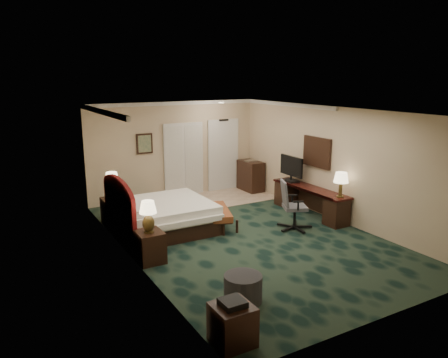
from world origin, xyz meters
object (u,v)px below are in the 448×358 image
side_table (232,325)px  ottoman (243,288)px  lamp_near (148,217)px  desk (310,201)px  nightstand_near (150,247)px  tv (291,169)px  desk_chair (295,205)px  lamp_far (112,186)px  bed_bench (218,218)px  nightstand_far (114,211)px  minibar (251,176)px  bed (164,216)px

side_table → ottoman: bearing=51.1°
lamp_near → ottoman: 2.31m
lamp_near → desk: bearing=9.7°
nightstand_near → tv: 4.74m
desk_chair → lamp_far: bearing=170.4°
bed_bench → desk_chair: desk_chair is taller
side_table → lamp_far: bearing=90.3°
desk → desk_chair: desk_chair is taller
nightstand_far → desk: bearing=-21.1°
desk → minibar: (-0.01, 2.69, 0.11)m
side_table → nightstand_near: bearing=90.5°
lamp_near → ottoman: lamp_near is taller
tv → lamp_near: bearing=-160.4°
desk_chair → nightstand_far: bearing=169.7°
side_table → desk_chair: desk_chair is taller
lamp_near → side_table: lamp_near is taller
nightstand_far → tv: (4.43, -0.98, 0.72)m
lamp_far → bed_bench: bearing=-33.5°
bed → side_table: size_ratio=3.76×
nightstand_far → minibar: bearing=12.3°
lamp_near → tv: tv is taller
bed → lamp_near: bearing=-120.4°
lamp_far → tv: 4.54m
lamp_near → lamp_far: size_ratio=0.94×
bed_bench → desk_chair: 1.76m
ottoman → minibar: size_ratio=0.66×
nightstand_far → desk: size_ratio=0.26×
tv → lamp_far: bearing=169.1°
nightstand_far → desk_chair: size_ratio=0.54×
bed → nightstand_far: bearing=130.9°
minibar → bed_bench: bearing=-135.5°
nightstand_near → desk: 4.53m
lamp_near → desk: 4.58m
lamp_near → lamp_far: lamp_far is taller
side_table → desk: size_ratio=0.23×
tv → desk_chair: bearing=-123.9°
lamp_near → desk: size_ratio=0.25×
nightstand_near → desk_chair: desk_chair is taller
nightstand_near → bed_bench: bearing=27.4°
nightstand_near → side_table: nightstand_near is taller
lamp_near → tv: size_ratio=0.69×
desk → lamp_far: bearing=159.6°
lamp_far → desk: lamp_far is taller
lamp_far → desk: bearing=-20.4°
desk → tv: (-0.02, 0.74, 0.68)m
bed → side_table: bed is taller
bed → side_table: (-0.84, -4.45, -0.05)m
ottoman → minibar: (3.73, 5.54, 0.24)m
nightstand_far → ottoman: 4.62m
bed → bed_bench: bearing=-19.6°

